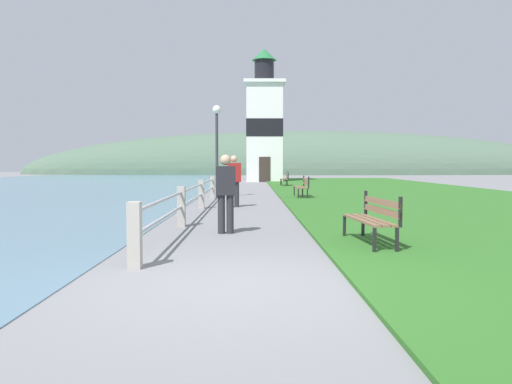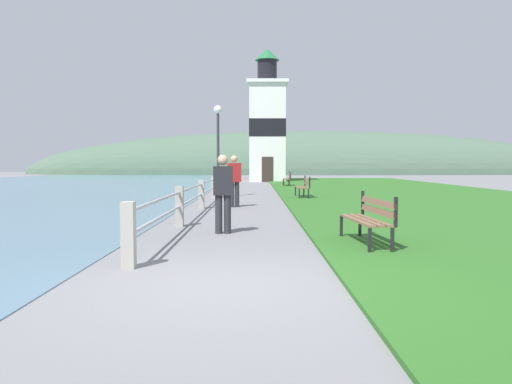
# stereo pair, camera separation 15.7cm
# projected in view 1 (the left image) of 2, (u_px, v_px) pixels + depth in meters

# --- Properties ---
(ground_plane) EXTENTS (160.00, 160.00, 0.00)m
(ground_plane) POSITION_uv_depth(u_px,v_px,m) (230.00, 286.00, 6.00)
(ground_plane) COLOR slate
(grass_verge) EXTENTS (12.00, 51.04, 0.06)m
(grass_verge) POSITION_uv_depth(u_px,v_px,m) (407.00, 195.00, 23.05)
(grass_verge) COLOR #2D6623
(grass_verge) RESTS_ON ground_plane
(seawall_railing) EXTENTS (0.18, 28.10, 0.94)m
(seawall_railing) POSITION_uv_depth(u_px,v_px,m) (212.00, 185.00, 20.89)
(seawall_railing) COLOR #A8A399
(seawall_railing) RESTS_ON ground_plane
(park_bench_near) EXTENTS (0.62, 1.86, 0.94)m
(park_bench_near) POSITION_uv_depth(u_px,v_px,m) (373.00, 216.00, 8.83)
(park_bench_near) COLOR brown
(park_bench_near) RESTS_ON ground_plane
(park_bench_midway) EXTENTS (0.49, 1.81, 0.94)m
(park_bench_midway) POSITION_uv_depth(u_px,v_px,m) (303.00, 186.00, 21.06)
(park_bench_midway) COLOR brown
(park_bench_midway) RESTS_ON ground_plane
(park_bench_far) EXTENTS (0.50, 1.64, 0.94)m
(park_bench_far) POSITION_uv_depth(u_px,v_px,m) (285.00, 178.00, 32.13)
(park_bench_far) COLOR brown
(park_bench_far) RESTS_ON ground_plane
(lighthouse) EXTENTS (3.32, 3.32, 10.76)m
(lighthouse) POSITION_uv_depth(u_px,v_px,m) (264.00, 125.00, 40.67)
(lighthouse) COLOR white
(lighthouse) RESTS_ON ground_plane
(person_strolling) EXTENTS (0.48, 0.37, 1.74)m
(person_strolling) POSITION_uv_depth(u_px,v_px,m) (234.00, 179.00, 16.76)
(person_strolling) COLOR #28282D
(person_strolling) RESTS_ON ground_plane
(person_by_railing) EXTENTS (0.43, 0.26, 1.66)m
(person_by_railing) POSITION_uv_depth(u_px,v_px,m) (226.00, 191.00, 10.42)
(person_by_railing) COLOR #28282D
(person_by_railing) RESTS_ON ground_plane
(lamp_post) EXTENTS (0.36, 0.36, 3.96)m
(lamp_post) POSITION_uv_depth(u_px,v_px,m) (217.00, 134.00, 21.41)
(lamp_post) COLOR #333338
(lamp_post) RESTS_ON ground_plane
(distant_hillside) EXTENTS (80.00, 16.00, 12.00)m
(distant_hillside) POSITION_uv_depth(u_px,v_px,m) (306.00, 174.00, 69.99)
(distant_hillside) COLOR #4C6651
(distant_hillside) RESTS_ON ground_plane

